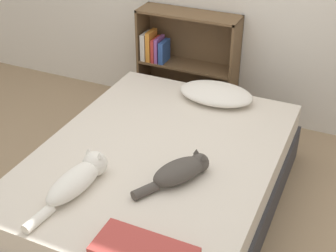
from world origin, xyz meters
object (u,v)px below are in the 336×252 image
object	(u,v)px
bed	(159,180)
pillow	(216,93)
cat_light	(79,178)
bookshelf	(185,61)
cat_dark	(181,171)

from	to	relation	value
bed	pillow	xyz separation A→B (m)	(0.11, 0.77, 0.29)
bed	pillow	world-z (taller)	pillow
cat_light	bookshelf	bearing A→B (deg)	9.65
pillow	cat_dark	size ratio (longest dim) A/B	1.18
cat_light	bed	bearing A→B (deg)	-20.13
cat_dark	bookshelf	size ratio (longest dim) A/B	0.51
bed	pillow	distance (m)	0.83
bed	bookshelf	distance (m)	1.38
bed	cat_light	xyz separation A→B (m)	(-0.25, -0.51, 0.30)
bookshelf	cat_dark	bearing A→B (deg)	-68.14
bed	cat_dark	size ratio (longest dim) A/B	4.17
cat_light	cat_dark	xyz separation A→B (m)	(0.49, 0.31, -0.01)
bed	bookshelf	world-z (taller)	bookshelf
cat_dark	bookshelf	distance (m)	1.62
pillow	bookshelf	bearing A→B (deg)	131.54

